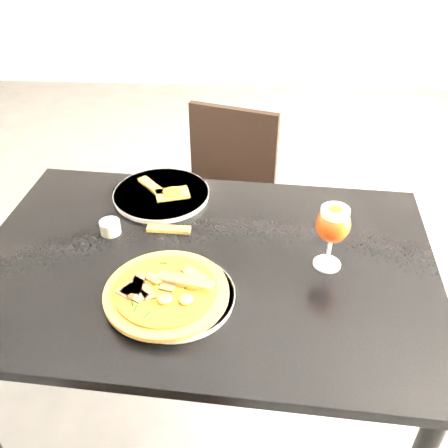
# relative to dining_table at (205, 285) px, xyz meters

# --- Properties ---
(ground) EXTENTS (6.00, 6.00, 0.00)m
(ground) POSITION_rel_dining_table_xyz_m (0.16, 0.19, -0.66)
(ground) COLOR #545456
(ground) RESTS_ON ground
(dining_table) EXTENTS (1.25, 0.88, 0.75)m
(dining_table) POSITION_rel_dining_table_xyz_m (0.00, 0.00, 0.00)
(dining_table) COLOR black
(dining_table) RESTS_ON ground
(chair_far) EXTENTS (0.47, 0.47, 0.83)m
(chair_far) POSITION_rel_dining_table_xyz_m (0.01, 0.69, -0.20)
(chair_far) COLOR black
(chair_far) RESTS_ON ground
(plate_main) EXTENTS (0.37, 0.37, 0.01)m
(plate_main) POSITION_rel_dining_table_xyz_m (-0.06, -0.14, 0.10)
(plate_main) COLOR silver
(plate_main) RESTS_ON dining_table
(pizza) EXTENTS (0.30, 0.30, 0.03)m
(pizza) POSITION_rel_dining_table_xyz_m (-0.07, -0.15, 0.11)
(pizza) COLOR #975F24
(pizza) RESTS_ON plate_main
(plate_second) EXTENTS (0.37, 0.37, 0.02)m
(plate_second) POSITION_rel_dining_table_xyz_m (-0.16, 0.29, 0.10)
(plate_second) COLOR silver
(plate_second) RESTS_ON dining_table
(crust_scraps) EXTENTS (0.18, 0.14, 0.01)m
(crust_scraps) POSITION_rel_dining_table_xyz_m (-0.15, 0.29, 0.11)
(crust_scraps) COLOR #975F24
(crust_scraps) RESTS_ON plate_second
(loose_crust) EXTENTS (0.12, 0.03, 0.01)m
(loose_crust) POSITION_rel_dining_table_xyz_m (-0.11, 0.12, 0.09)
(loose_crust) COLOR #975F24
(loose_crust) RESTS_ON dining_table
(sauce_cup) EXTENTS (0.06, 0.06, 0.04)m
(sauce_cup) POSITION_rel_dining_table_xyz_m (-0.27, 0.10, 0.11)
(sauce_cup) COLOR #B8B5A6
(sauce_cup) RESTS_ON dining_table
(beer_glass) EXTENTS (0.09, 0.09, 0.18)m
(beer_glass) POSITION_rel_dining_table_xyz_m (0.32, -0.00, 0.22)
(beer_glass) COLOR silver
(beer_glass) RESTS_ON dining_table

